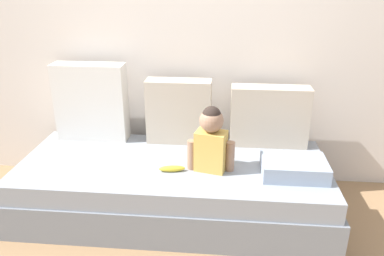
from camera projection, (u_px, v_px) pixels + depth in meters
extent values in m
plane|color=#93704C|center=(174.00, 209.00, 2.71)|extent=(12.00, 12.00, 0.00)
cube|color=silver|center=(182.00, 20.00, 2.76)|extent=(5.32, 0.10, 2.50)
cube|color=gray|center=(174.00, 195.00, 2.66)|extent=(2.12, 0.89, 0.25)
cube|color=#8C939E|center=(173.00, 171.00, 2.59)|extent=(2.06, 0.86, 0.14)
cube|color=silver|center=(91.00, 102.00, 2.83)|extent=(0.52, 0.16, 0.58)
cube|color=#C1B29E|center=(179.00, 111.00, 2.79)|extent=(0.47, 0.16, 0.47)
cube|color=#C1B29E|center=(269.00, 116.00, 2.74)|extent=(0.56, 0.16, 0.44)
cube|color=gold|center=(211.00, 151.00, 2.41)|extent=(0.22, 0.17, 0.26)
sphere|color=#9E755B|center=(212.00, 121.00, 2.33)|extent=(0.15, 0.15, 0.15)
sphere|color=#2D231E|center=(212.00, 115.00, 2.32)|extent=(0.12, 0.12, 0.12)
cylinder|color=#9E755B|center=(192.00, 155.00, 2.43)|extent=(0.06, 0.06, 0.20)
cylinder|color=#9E755B|center=(230.00, 156.00, 2.41)|extent=(0.06, 0.06, 0.20)
ellipsoid|color=yellow|center=(172.00, 169.00, 2.43)|extent=(0.17, 0.07, 0.04)
cube|color=#8E9EB2|center=(294.00, 168.00, 2.37)|extent=(0.40, 0.28, 0.10)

